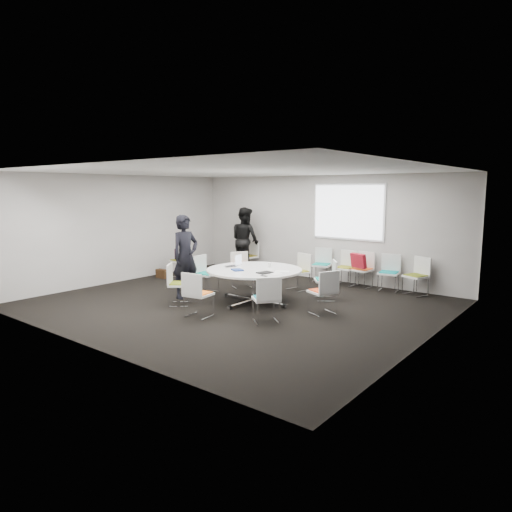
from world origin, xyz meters
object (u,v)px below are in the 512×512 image
Objects in this scene: person_main at (185,257)px; maroon_bag at (180,255)px; chair_ring_h at (266,308)px; chair_spare_left at (180,267)px; chair_back_e at (416,283)px; chair_ring_a at (323,300)px; chair_ring_b at (325,288)px; chair_back_d at (389,280)px; chair_ring_f at (179,292)px; chair_back_a at (321,271)px; chair_ring_g at (198,303)px; conference_table at (254,279)px; cup at (269,265)px; chair_back_c at (362,276)px; laptop at (232,266)px; chair_ring_e at (206,281)px; person_back at (245,240)px; chair_person_back at (249,262)px; chair_back_b at (345,275)px; chair_ring_c at (298,279)px; chair_ring_d at (242,277)px; brown_bag at (162,274)px.

maroon_bag is (-1.99, 1.64, -0.31)m from person_main.
chair_ring_h is 5.05m from chair_spare_left.
chair_back_e is 1.00× the size of chair_spare_left.
chair_ring_a and chair_ring_b have the same top height.
chair_back_d is 0.65m from chair_back_e.
chair_back_a is at bearing 127.26° from chair_ring_f.
chair_ring_a is 1.26m from chair_ring_h.
chair_back_a is at bearing -53.68° from chair_spare_left.
chair_ring_g and chair_spare_left have the same top height.
chair_ring_b reaches higher than conference_table.
chair_ring_h is at bearing 142.48° from chair_ring_b.
chair_spare_left reaches higher than cup.
chair_back_c is at bearing 19.79° from chair_back_e.
chair_ring_g is 1.00× the size of chair_back_a.
chair_back_e is 4.26m from laptop.
chair_ring_h is at bearing 90.56° from chair_back_a.
chair_ring_e is 1.00× the size of chair_ring_g.
chair_spare_left is at bearing 74.90° from person_back.
chair_person_back is (0.99, 1.83, 0.00)m from chair_spare_left.
chair_ring_h and chair_person_back have the same top height.
chair_person_back is at bearing 26.10° from chair_ring_b.
chair_spare_left is (-5.98, -1.80, 0.00)m from chair_back_e.
chair_ring_a is at bearing -71.90° from laptop.
cup reaches higher than laptop.
chair_back_e is at bearing 16.68° from maroon_bag.
laptop is (-1.27, -2.90, 0.47)m from chair_back_b.
chair_ring_c is 1.40m from chair_ring_d.
conference_table is 2.33× the size of chair_back_c.
chair_ring_b and chair_ring_c have the same top height.
chair_ring_d reaches higher than maroon_bag.
brown_bag is (-3.15, 0.66, -0.62)m from laptop.
chair_back_a is 1.00× the size of chair_back_b.
person_main is 2.64m from brown_bag.
person_back is at bearing 8.47° from chair_back_c.
chair_spare_left is 0.34m from maroon_bag.
chair_back_d reaches higher than maroon_bag.
person_back is at bearing 82.16° from chair_ring_a.
chair_ring_d is at bearing 47.68° from chair_back_e.
conference_table is 2.33× the size of chair_spare_left.
cup is (3.56, -0.61, 0.50)m from chair_spare_left.
chair_back_c is at bearing -161.79° from person_back.
laptop is at bearing -142.08° from cup.
chair_ring_e is (-2.56, -1.12, 0.00)m from chair_ring_b.
chair_ring_b and chair_ring_h have the same top height.
brown_bag is at bearing -115.83° from maroon_bag.
chair_back_b is at bearing 11.22° from chair_back_c.
chair_person_back is at bearing 61.75° from brown_bag.
chair_ring_c is at bearing 146.38° from chair_ring_d.
chair_ring_h reaches higher than conference_table.
chair_back_b is 1.00× the size of chair_spare_left.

